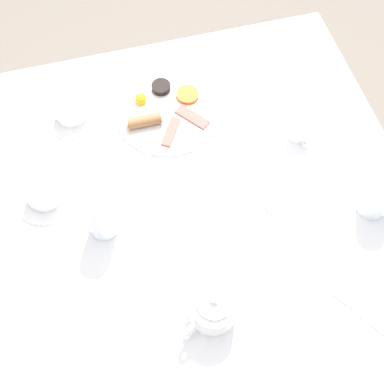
# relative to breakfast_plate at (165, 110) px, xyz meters

# --- Properties ---
(ground_plane) EXTENTS (8.00, 8.00, 0.00)m
(ground_plane) POSITION_rel_breakfast_plate_xyz_m (0.26, 0.01, -0.75)
(ground_plane) COLOR #70665B
(table) EXTENTS (1.02, 1.07, 0.74)m
(table) POSITION_rel_breakfast_plate_xyz_m (0.26, 0.01, -0.08)
(table) COLOR white
(table) RESTS_ON ground_plane
(breakfast_plate) EXTENTS (0.28, 0.28, 0.04)m
(breakfast_plate) POSITION_rel_breakfast_plate_xyz_m (0.00, 0.00, 0.00)
(breakfast_plate) COLOR white
(breakfast_plate) RESTS_ON table
(teapot_near) EXTENTS (0.11, 0.17, 0.12)m
(teapot_near) POSITION_rel_breakfast_plate_xyz_m (0.54, -0.02, 0.04)
(teapot_near) COLOR white
(teapot_near) RESTS_ON table
(teacup_with_saucer_left) EXTENTS (0.14, 0.14, 0.06)m
(teacup_with_saucer_left) POSITION_rel_breakfast_plate_xyz_m (-0.05, -0.24, 0.02)
(teacup_with_saucer_left) COLOR white
(teacup_with_saucer_left) RESTS_ON table
(teacup_with_saucer_right) EXTENTS (0.14, 0.14, 0.06)m
(teacup_with_saucer_right) POSITION_rel_breakfast_plate_xyz_m (0.18, -0.34, 0.02)
(teacup_with_saucer_right) COLOR white
(teacup_with_saucer_right) RESTS_ON table
(water_glass_tall) EXTENTS (0.07, 0.07, 0.12)m
(water_glass_tall) POSITION_rel_breakfast_plate_xyz_m (0.40, 0.41, 0.05)
(water_glass_tall) COLOR white
(water_glass_tall) RESTS_ON table
(wine_glass_spare) EXTENTS (0.07, 0.07, 0.15)m
(wine_glass_spare) POSITION_rel_breakfast_plate_xyz_m (0.29, -0.21, 0.06)
(wine_glass_spare) COLOR white
(wine_glass_spare) RESTS_ON table
(creamer_jug) EXTENTS (0.08, 0.06, 0.07)m
(creamer_jug) POSITION_rel_breakfast_plate_xyz_m (0.16, 0.32, 0.02)
(creamer_jug) COLOR white
(creamer_jug) RESTS_ON table
(fork_by_plate) EXTENTS (0.15, 0.10, 0.00)m
(fork_by_plate) POSITION_rel_breakfast_plate_xyz_m (0.64, 0.29, -0.01)
(fork_by_plate) COLOR silver
(fork_by_plate) RESTS_ON table
(knife_by_plate) EXTENTS (0.21, 0.03, 0.00)m
(knife_by_plate) POSITION_rel_breakfast_plate_xyz_m (0.53, -0.26, -0.01)
(knife_by_plate) COLOR silver
(knife_by_plate) RESTS_ON table
(spoon_for_tea) EXTENTS (0.14, 0.10, 0.00)m
(spoon_for_tea) POSITION_rel_breakfast_plate_xyz_m (0.29, 0.14, -0.01)
(spoon_for_tea) COLOR silver
(spoon_for_tea) RESTS_ON table
(fork_spare) EXTENTS (0.15, 0.09, 0.00)m
(fork_spare) POSITION_rel_breakfast_plate_xyz_m (0.04, 0.43, -0.01)
(fork_spare) COLOR silver
(fork_spare) RESTS_ON table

